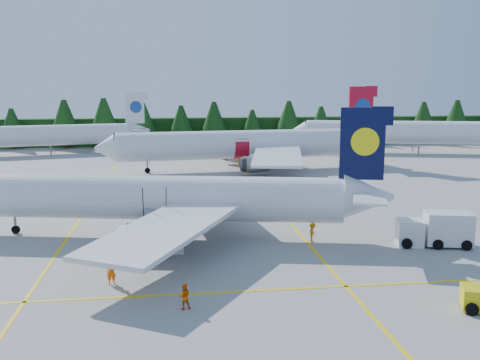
{
  "coord_description": "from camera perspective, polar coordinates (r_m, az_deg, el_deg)",
  "views": [
    {
      "loc": [
        -5.05,
        -37.71,
        12.73
      ],
      "look_at": [
        1.79,
        14.81,
        3.5
      ],
      "focal_mm": 40.0,
      "sensor_mm": 36.0,
      "label": 1
    }
  ],
  "objects": [
    {
      "name": "ground",
      "position": [
        40.12,
        0.2,
        -8.62
      ],
      "size": [
        320.0,
        320.0,
        0.0
      ],
      "primitive_type": "plane",
      "color": "gray",
      "rests_on": "ground"
    },
    {
      "name": "taxi_stripe_a",
      "position": [
        59.77,
        -15.87,
        -2.79
      ],
      "size": [
        0.25,
        120.0,
        0.01
      ],
      "primitive_type": "cube",
      "color": "yellow",
      "rests_on": "ground"
    },
    {
      "name": "taxi_stripe_b",
      "position": [
        60.12,
        3.35,
        -2.35
      ],
      "size": [
        0.25,
        120.0,
        0.01
      ],
      "primitive_type": "cube",
      "color": "yellow",
      "rests_on": "ground"
    },
    {
      "name": "taxi_stripe_cross",
      "position": [
        34.54,
        1.55,
        -11.74
      ],
      "size": [
        80.0,
        0.25,
        0.01
      ],
      "primitive_type": "cube",
      "color": "yellow",
      "rests_on": "ground"
    },
    {
      "name": "treeline_hedge",
      "position": [
        120.21,
        -5.01,
        5.21
      ],
      "size": [
        220.0,
        4.0,
        6.0
      ],
      "primitive_type": "cube",
      "color": "black",
      "rests_on": "ground"
    },
    {
      "name": "airliner_navy",
      "position": [
        46.44,
        -10.16,
        -1.94
      ],
      "size": [
        37.8,
        30.79,
        11.12
      ],
      "rotation": [
        0.0,
        0.0,
        -0.21
      ],
      "color": "silver",
      "rests_on": "ground"
    },
    {
      "name": "airliner_red",
      "position": [
        82.79,
        -0.57,
        3.73
      ],
      "size": [
        44.06,
        36.09,
        12.82
      ],
      "rotation": [
        0.0,
        0.0,
        0.11
      ],
      "color": "silver",
      "rests_on": "ground"
    },
    {
      "name": "airliner_far_left",
      "position": [
        109.28,
        -21.28,
        4.45
      ],
      "size": [
        39.5,
        12.24,
        11.66
      ],
      "rotation": [
        0.0,
        0.0,
        0.23
      ],
      "color": "silver",
      "rests_on": "ground"
    },
    {
      "name": "airliner_far_right",
      "position": [
        109.24,
        16.5,
        4.95
      ],
      "size": [
        44.13,
        14.45,
        13.07
      ],
      "rotation": [
        0.0,
        0.0,
        -0.25
      ],
      "color": "silver",
      "rests_on": "ground"
    },
    {
      "name": "airstairs",
      "position": [
        42.89,
        -8.98,
        -6.34
      ],
      "size": [
        4.35,
        5.91,
        3.85
      ],
      "rotation": [
        0.0,
        0.0,
        0.04
      ],
      "color": "silver",
      "rests_on": "ground"
    },
    {
      "name": "service_truck",
      "position": [
        46.19,
        20.02,
        -4.95
      ],
      "size": [
        6.12,
        3.36,
        2.8
      ],
      "rotation": [
        0.0,
        0.0,
        -0.23
      ],
      "color": "white",
      "rests_on": "ground"
    },
    {
      "name": "crew_a",
      "position": [
        36.33,
        -13.56,
        -9.53
      ],
      "size": [
        0.68,
        0.52,
        1.66
      ],
      "primitive_type": "imported",
      "rotation": [
        0.0,
        0.0,
        0.22
      ],
      "color": "#FF6205",
      "rests_on": "ground"
    },
    {
      "name": "crew_b",
      "position": [
        31.85,
        -5.98,
        -12.22
      ],
      "size": [
        0.82,
        0.68,
        1.55
      ],
      "primitive_type": "imported",
      "rotation": [
        0.0,
        0.0,
        3.27
      ],
      "color": "#F25805",
      "rests_on": "ground"
    },
    {
      "name": "crew_c",
      "position": [
        44.98,
        7.75,
        -5.58
      ],
      "size": [
        0.72,
        0.8,
        1.61
      ],
      "primitive_type": "imported",
      "rotation": [
        0.0,
        0.0,
        1.04
      ],
      "color": "orange",
      "rests_on": "ground"
    }
  ]
}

